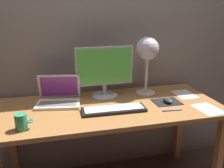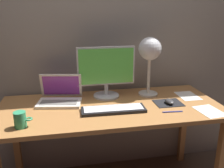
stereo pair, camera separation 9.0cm
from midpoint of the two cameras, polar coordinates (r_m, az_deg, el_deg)
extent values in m
cube|color=gray|center=(2.07, -4.40, 13.82)|extent=(4.80, 0.06, 2.60)
cube|color=#A8703D|center=(1.81, -1.80, -5.44)|extent=(1.60, 0.70, 0.03)
cube|color=#A8703D|center=(2.04, 21.93, -15.82)|extent=(0.05, 0.05, 0.71)
cube|color=#A8703D|center=(2.24, -22.79, -12.76)|extent=(0.05, 0.05, 0.71)
cube|color=#A8703D|center=(2.46, 14.08, -9.03)|extent=(0.05, 0.05, 0.71)
cylinder|color=silver|center=(1.98, -3.07, -2.71)|extent=(0.20, 0.20, 0.01)
cylinder|color=silver|center=(1.96, -3.09, -1.31)|extent=(0.03, 0.03, 0.09)
cube|color=silver|center=(1.91, -3.19, 4.13)|extent=(0.44, 0.03, 0.30)
cube|color=#59C64C|center=(1.89, -3.09, 4.02)|extent=(0.42, 0.00, 0.27)
cube|color=black|center=(1.71, -1.08, -5.91)|extent=(0.44, 0.15, 0.02)
cube|color=silver|center=(1.71, -1.09, -5.55)|extent=(0.41, 0.12, 0.01)
cube|color=silver|center=(1.86, -13.58, -4.53)|extent=(0.34, 0.24, 0.02)
cube|color=slate|center=(1.84, -13.67, -4.37)|extent=(0.28, 0.15, 0.00)
cube|color=silver|center=(1.93, -13.29, -0.49)|extent=(0.32, 0.10, 0.18)
cube|color=purple|center=(1.93, -13.29, -0.49)|extent=(0.28, 0.09, 0.16)
cylinder|color=beige|center=(2.05, 6.47, -2.08)|extent=(0.16, 0.16, 0.01)
cylinder|color=silver|center=(2.00, 6.63, 2.50)|extent=(0.02, 0.02, 0.32)
sphere|color=silver|center=(1.96, 6.84, 8.10)|extent=(0.18, 0.18, 0.18)
sphere|color=#FFEAB2|center=(1.96, 6.89, 6.77)|extent=(0.06, 0.06, 0.06)
cube|color=black|center=(1.90, 11.11, -4.05)|extent=(0.20, 0.16, 0.00)
ellipsoid|color=#38383A|center=(1.89, 11.39, -3.71)|extent=(0.06, 0.10, 0.03)
cylinder|color=#339966|center=(1.56, -21.66, -8.10)|extent=(0.07, 0.07, 0.10)
torus|color=#339966|center=(1.55, -19.90, -8.01)|extent=(0.05, 0.05, 0.01)
cube|color=white|center=(1.86, 19.81, -5.43)|extent=(0.17, 0.22, 0.00)
cube|color=white|center=(2.10, 15.14, -2.32)|extent=(0.15, 0.21, 0.00)
cylinder|color=#2633A5|center=(1.76, 12.19, -5.94)|extent=(0.14, 0.02, 0.01)
camera|label=1|loc=(0.05, -91.52, -0.48)|focal=39.93mm
camera|label=2|loc=(0.05, 88.48, 0.48)|focal=39.93mm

